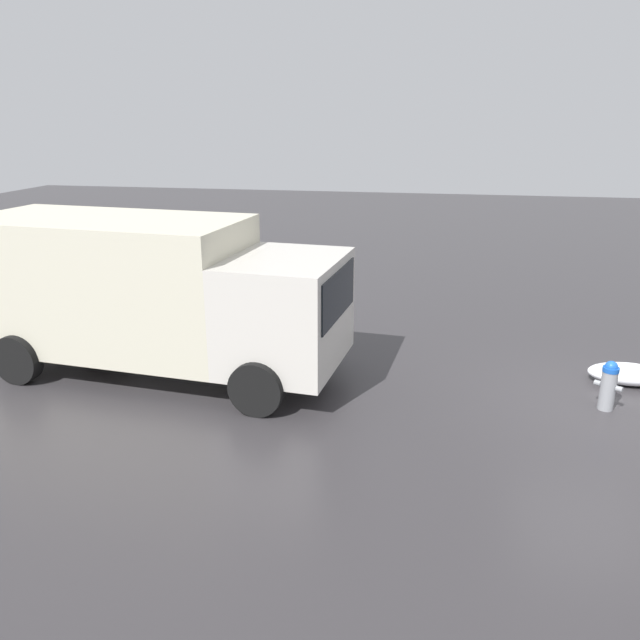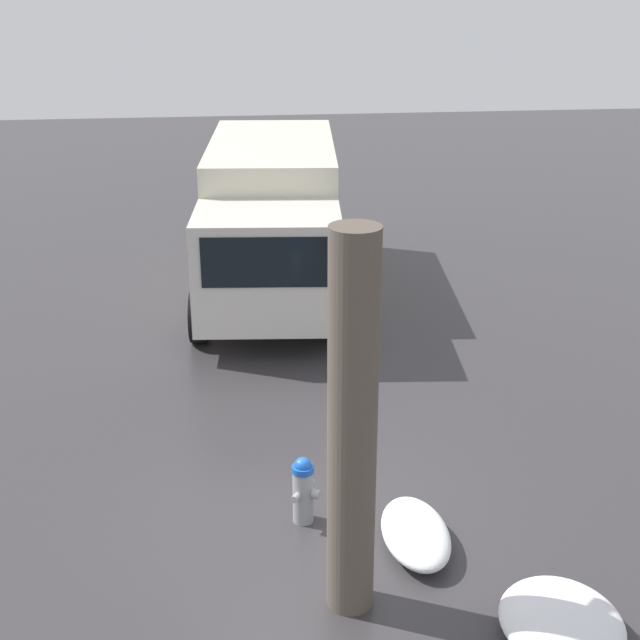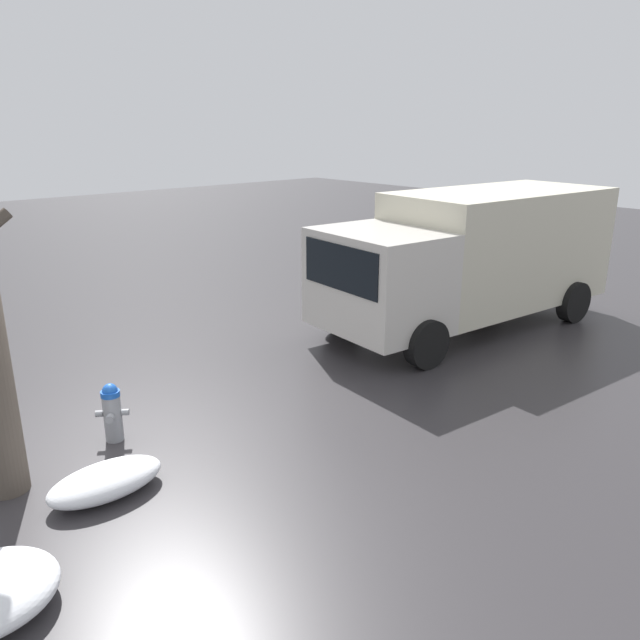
{
  "view_description": "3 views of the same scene",
  "coord_description": "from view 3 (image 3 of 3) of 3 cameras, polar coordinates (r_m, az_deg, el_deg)",
  "views": [
    {
      "loc": [
        2.84,
        9.98,
        4.56
      ],
      "look_at": [
        4.69,
        0.35,
        1.36
      ],
      "focal_mm": 35.0,
      "sensor_mm": 36.0,
      "label": 1
    },
    {
      "loc": [
        -8.81,
        0.82,
        6.11
      ],
      "look_at": [
        3.86,
        -0.65,
        0.97
      ],
      "focal_mm": 50.0,
      "sensor_mm": 36.0,
      "label": 2
    },
    {
      "loc": [
        -3.02,
        -7.7,
        4.23
      ],
      "look_at": [
        3.61,
        -0.23,
        1.04
      ],
      "focal_mm": 35.0,
      "sensor_mm": 36.0,
      "label": 3
    }
  ],
  "objects": [
    {
      "name": "ground_plane",
      "position": [
        9.29,
        -18.21,
        -10.35
      ],
      "size": [
        60.0,
        60.0,
        0.0
      ],
      "primitive_type": "plane",
      "color": "#333033"
    },
    {
      "name": "snow_pile_curbside",
      "position": [
        8.02,
        -18.99,
        -13.75
      ],
      "size": [
        1.38,
        0.74,
        0.34
      ],
      "color": "white",
      "rests_on": "ground_plane"
    },
    {
      "name": "delivery_truck",
      "position": [
        13.58,
        13.82,
        5.87
      ],
      "size": [
        7.02,
        3.18,
        2.84
      ],
      "rotation": [
        0.0,
        0.0,
        1.48
      ],
      "color": "beige",
      "rests_on": "ground_plane"
    },
    {
      "name": "fire_hydrant",
      "position": [
        9.1,
        -18.47,
        -7.94
      ],
      "size": [
        0.42,
        0.38,
        0.84
      ],
      "rotation": [
        0.0,
        0.0,
        4.12
      ],
      "color": "gray",
      "rests_on": "ground_plane"
    }
  ]
}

